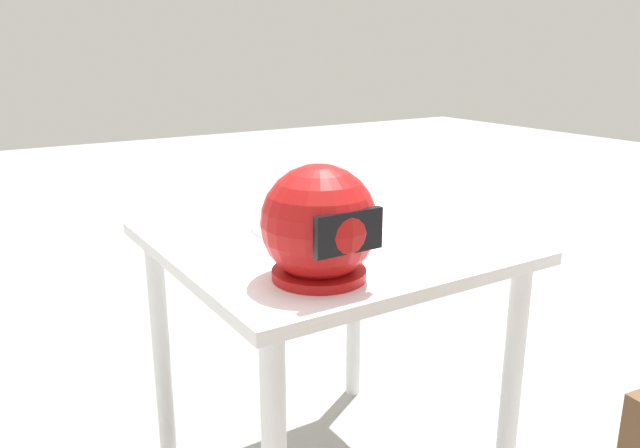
{
  "coord_description": "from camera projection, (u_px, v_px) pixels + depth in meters",
  "views": [
    {
      "loc": [
        0.82,
        1.27,
        1.2
      ],
      "look_at": [
        -0.01,
        -0.05,
        0.75
      ],
      "focal_mm": 34.97,
      "sensor_mm": 36.0,
      "label": 1
    }
  ],
  "objects": [
    {
      "name": "motorcycle_helmet",
      "position": [
        319.0,
        225.0,
        1.27
      ],
      "size": [
        0.24,
        0.24,
        0.24
      ],
      "color": "#B21414",
      "rests_on": "dining_table"
    },
    {
      "name": "pizza_plate",
      "position": [
        315.0,
        224.0,
        1.67
      ],
      "size": [
        0.34,
        0.34,
        0.01
      ],
      "primitive_type": "cylinder",
      "color": "white",
      "rests_on": "dining_table"
    },
    {
      "name": "pizza",
      "position": [
        316.0,
        218.0,
        1.66
      ],
      "size": [
        0.29,
        0.29,
        0.05
      ],
      "color": "tan",
      "rests_on": "pizza_plate"
    },
    {
      "name": "dining_table",
      "position": [
        325.0,
        277.0,
        1.62
      ],
      "size": [
        0.8,
        0.81,
        0.73
      ],
      "color": "white",
      "rests_on": "ground"
    }
  ]
}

